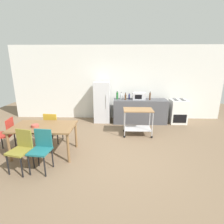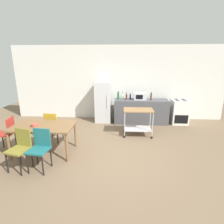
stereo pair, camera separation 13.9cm
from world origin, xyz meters
name	(u,v)px [view 1 (the left image)]	position (x,y,z in m)	size (l,w,h in m)	color
ground_plane	(115,156)	(0.00, 0.00, 0.00)	(12.00, 12.00, 0.00)	brown
back_wall	(117,83)	(0.00, 3.20, 1.45)	(8.40, 0.12, 2.90)	silver
kitchen_counter	(140,111)	(0.90, 2.60, 0.45)	(2.00, 0.64, 0.90)	#4C4C51
dining_table	(44,129)	(-1.77, 0.07, 0.67)	(1.50, 0.90, 0.75)	brown
chair_mustard	(53,125)	(-1.80, 0.73, 0.52)	(0.44, 0.44, 0.89)	gold
chair_teal	(41,148)	(-1.56, -0.62, 0.52)	(0.44, 0.44, 0.89)	#1E666B
chair_red	(6,133)	(-2.79, 0.15, 0.52)	(0.45, 0.45, 0.89)	#B72D23
chair_olive	(21,148)	(-1.97, -0.64, 0.52)	(0.48, 0.48, 0.89)	olive
stove_oven	(178,111)	(2.35, 2.62, 0.45)	(0.60, 0.61, 0.92)	white
refrigerator	(102,102)	(-0.55, 2.70, 0.78)	(0.60, 0.63, 1.55)	silver
kitchen_cart	(138,118)	(0.69, 1.36, 0.57)	(0.91, 0.57, 0.85)	olive
bottle_soda	(117,96)	(0.03, 2.67, 1.03)	(0.08, 0.08, 0.30)	#1E6628
bottle_soy_sauce	(121,96)	(0.19, 2.69, 1.00)	(0.08, 0.08, 0.25)	silver
bottle_sesame_oil	(125,97)	(0.34, 2.57, 1.01)	(0.07, 0.07, 0.26)	#4C2D19
bottle_sparkling_water	(129,97)	(0.49, 2.69, 0.99)	(0.06, 0.06, 0.22)	navy
microwave	(139,96)	(0.85, 2.63, 1.03)	(0.46, 0.35, 0.26)	silver
bottle_olive_oil	(150,96)	(1.25, 2.56, 1.03)	(0.06, 0.06, 0.31)	#4C2D19
fruit_bowl	(35,126)	(-1.94, -0.01, 0.78)	(0.17, 0.17, 0.06)	#B24C3F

